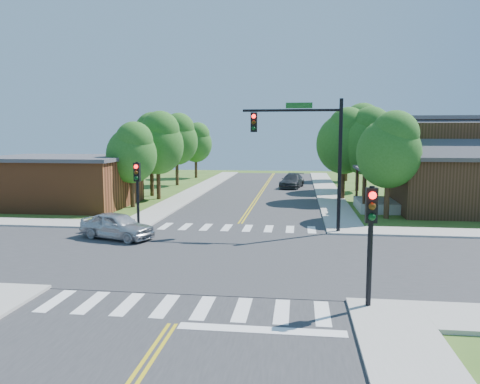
# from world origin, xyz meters

# --- Properties ---
(ground) EXTENTS (100.00, 100.00, 0.00)m
(ground) POSITION_xyz_m (0.00, 0.00, 0.00)
(ground) COLOR #37571B
(ground) RESTS_ON ground
(road_ns) EXTENTS (10.00, 90.00, 0.04)m
(road_ns) POSITION_xyz_m (0.00, 0.00, 0.02)
(road_ns) COLOR #2D2D30
(road_ns) RESTS_ON ground
(road_ew) EXTENTS (90.00, 10.00, 0.04)m
(road_ew) POSITION_xyz_m (0.00, 0.00, 0.03)
(road_ew) COLOR #2D2D30
(road_ew) RESTS_ON ground
(intersection_patch) EXTENTS (10.20, 10.20, 0.06)m
(intersection_patch) POSITION_xyz_m (0.00, 0.00, 0.00)
(intersection_patch) COLOR #2D2D30
(intersection_patch) RESTS_ON ground
(sidewalk_ne) EXTENTS (40.00, 40.00, 0.14)m
(sidewalk_ne) POSITION_xyz_m (15.82, 15.82, 0.07)
(sidewalk_ne) COLOR #9E9B93
(sidewalk_ne) RESTS_ON ground
(sidewalk_nw) EXTENTS (40.00, 40.00, 0.14)m
(sidewalk_nw) POSITION_xyz_m (-15.82, 15.82, 0.07)
(sidewalk_nw) COLOR #9E9B93
(sidewalk_nw) RESTS_ON ground
(crosswalk_north) EXTENTS (8.85, 2.00, 0.01)m
(crosswalk_north) POSITION_xyz_m (0.00, 6.20, 0.05)
(crosswalk_north) COLOR white
(crosswalk_north) RESTS_ON ground
(crosswalk_south) EXTENTS (8.85, 2.00, 0.01)m
(crosswalk_south) POSITION_xyz_m (0.00, -6.20, 0.05)
(crosswalk_south) COLOR white
(crosswalk_south) RESTS_ON ground
(centerline) EXTENTS (0.30, 90.00, 0.01)m
(centerline) POSITION_xyz_m (0.00, 0.00, 0.05)
(centerline) COLOR gold
(centerline) RESTS_ON ground
(stop_bar) EXTENTS (4.60, 0.45, 0.09)m
(stop_bar) POSITION_xyz_m (2.50, -7.60, 0.00)
(stop_bar) COLOR white
(stop_bar) RESTS_ON ground
(signal_mast_ne) EXTENTS (5.30, 0.42, 7.20)m
(signal_mast_ne) POSITION_xyz_m (3.91, 5.59, 4.85)
(signal_mast_ne) COLOR black
(signal_mast_ne) RESTS_ON ground
(signal_pole_se) EXTENTS (0.34, 0.42, 3.80)m
(signal_pole_se) POSITION_xyz_m (5.60, -5.62, 2.66)
(signal_pole_se) COLOR black
(signal_pole_se) RESTS_ON ground
(signal_pole_nw) EXTENTS (0.34, 0.42, 3.80)m
(signal_pole_nw) POSITION_xyz_m (-5.60, 5.58, 2.66)
(signal_pole_nw) COLOR black
(signal_pole_nw) RESTS_ON ground
(house_ne) EXTENTS (13.05, 8.80, 7.11)m
(house_ne) POSITION_xyz_m (15.11, 14.23, 3.33)
(house_ne) COLOR black
(house_ne) RESTS_ON ground
(building_nw) EXTENTS (10.40, 8.40, 3.73)m
(building_nw) POSITION_xyz_m (-14.20, 13.20, 1.88)
(building_nw) COLOR brown
(building_nw) RESTS_ON ground
(tree_e_a) EXTENTS (4.02, 3.82, 6.83)m
(tree_e_a) POSITION_xyz_m (9.11, 10.66, 4.47)
(tree_e_a) COLOR #382314
(tree_e_a) RESTS_ON ground
(tree_e_b) EXTENTS (4.43, 4.21, 7.53)m
(tree_e_b) POSITION_xyz_m (8.75, 18.39, 4.93)
(tree_e_b) COLOR #382314
(tree_e_b) RESTS_ON ground
(tree_e_c) EXTENTS (4.88, 4.63, 8.29)m
(tree_e_c) POSITION_xyz_m (9.06, 25.70, 5.43)
(tree_e_c) COLOR #382314
(tree_e_c) RESTS_ON ground
(tree_e_d) EXTENTS (4.29, 4.07, 7.29)m
(tree_e_d) POSITION_xyz_m (8.96, 35.28, 4.77)
(tree_e_d) COLOR #382314
(tree_e_d) RESTS_ON ground
(tree_w_a) EXTENTS (3.69, 3.51, 6.28)m
(tree_w_a) POSITION_xyz_m (-8.63, 13.17, 4.11)
(tree_w_a) COLOR #382314
(tree_w_a) RESTS_ON ground
(tree_w_b) EXTENTS (4.28, 4.06, 7.27)m
(tree_w_b) POSITION_xyz_m (-9.22, 19.60, 4.76)
(tree_w_b) COLOR #382314
(tree_w_b) RESTS_ON ground
(tree_w_c) EXTENTS (4.47, 4.25, 7.60)m
(tree_w_c) POSITION_xyz_m (-9.29, 28.37, 4.98)
(tree_w_c) COLOR #382314
(tree_w_c) RESTS_ON ground
(tree_w_d) EXTENTS (4.03, 3.83, 6.85)m
(tree_w_d) POSITION_xyz_m (-9.18, 37.08, 4.49)
(tree_w_d) COLOR #382314
(tree_w_d) RESTS_ON ground
(tree_house) EXTENTS (4.43, 4.20, 7.52)m
(tree_house) POSITION_xyz_m (7.10, 18.94, 4.93)
(tree_house) COLOR #382314
(tree_house) RESTS_ON ground
(tree_bldg) EXTENTS (4.27, 4.06, 7.26)m
(tree_bldg) POSITION_xyz_m (-8.03, 17.66, 4.75)
(tree_bldg) COLOR #382314
(tree_bldg) RESTS_ON ground
(car_silver) EXTENTS (4.19, 5.05, 1.37)m
(car_silver) POSITION_xyz_m (-5.70, 2.70, 0.68)
(car_silver) COLOR #BABCC1
(car_silver) RESTS_ON ground
(car_dgrey) EXTENTS (3.50, 5.36, 1.37)m
(car_dgrey) POSITION_xyz_m (2.77, 27.26, 0.68)
(car_dgrey) COLOR #313337
(car_dgrey) RESTS_ON ground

